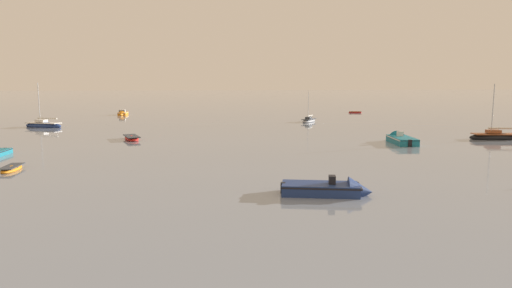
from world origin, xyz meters
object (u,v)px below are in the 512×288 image
Objects in this scene: rowboat_moored_0 at (132,138)px; rowboat_moored_2 at (355,112)px; sailboat_moored_1 at (495,137)px; sailboat_moored_3 at (43,125)px; motorboat_moored_0 at (122,114)px; motorboat_moored_2 at (334,191)px; sailboat_moored_2 at (309,121)px; motorboat_moored_1 at (399,140)px; rowboat_moored_3 at (12,169)px.

rowboat_moored_2 is at bearing -63.07° from rowboat_moored_0.
sailboat_moored_3 is at bearing -12.47° from sailboat_moored_1.
motorboat_moored_2 is (23.18, -74.53, -0.01)m from motorboat_moored_0.
sailboat_moored_3 is at bearing -18.04° from motorboat_moored_0.
sailboat_moored_1 reaches higher than sailboat_moored_2.
sailboat_moored_3 is (-62.33, -24.60, 0.19)m from rowboat_moored_2.
motorboat_moored_1 is 28.94m from sailboat_moored_2.
sailboat_moored_2 is 44.93m from sailboat_moored_3.
sailboat_moored_1 is at bearing -177.81° from sailboat_moored_3.
motorboat_moored_0 reaches higher than rowboat_moored_2.
motorboat_moored_1 is 1.98× the size of rowboat_moored_3.
sailboat_moored_1 is (52.62, -50.62, 0.04)m from motorboat_moored_0.
sailboat_moored_3 reaches higher than motorboat_moored_1.
rowboat_moored_0 is at bearing 159.64° from rowboat_moored_3.
motorboat_moored_1 reaches higher than motorboat_moored_2.
rowboat_moored_0 is at bearing 53.69° from rowboat_moored_2.
rowboat_moored_3 is at bearing 59.77° from rowboat_moored_2.
sailboat_moored_1 reaches higher than rowboat_moored_0.
motorboat_moored_0 is 26.89m from sailboat_moored_3.
rowboat_moored_2 is at bearing 176.44° from sailboat_moored_2.
rowboat_moored_3 is (-39.52, -11.12, -0.16)m from motorboat_moored_1.
rowboat_moored_0 is at bearing 1.51° from sailboat_moored_1.
motorboat_moored_0 is at bearing -34.04° from sailboat_moored_1.
rowboat_moored_0 is 0.78× the size of motorboat_moored_2.
motorboat_moored_0 is 53.42m from rowboat_moored_2.
rowboat_moored_0 is 24.48m from sailboat_moored_3.
motorboat_moored_2 is at bearing 147.63° from sailboat_moored_3.
motorboat_moored_1 is at bearing 175.86° from sailboat_moored_3.
motorboat_moored_1 is 0.89× the size of sailboat_moored_3.
motorboat_moored_0 is at bearing -179.17° from rowboat_moored_3.
sailboat_moored_3 is at bearing -51.99° from sailboat_moored_2.
rowboat_moored_0 is (-32.10, 7.66, -0.10)m from motorboat_moored_1.
sailboat_moored_3 is (-32.09, 49.16, 0.05)m from motorboat_moored_2.
motorboat_moored_1 is at bearing 69.87° from motorboat_moored_2.
motorboat_moored_2 is 0.82× the size of sailboat_moored_3.
sailboat_moored_2 is (28.92, 21.10, 0.05)m from rowboat_moored_0.
rowboat_moored_3 is (-23.56, 11.81, -0.13)m from motorboat_moored_2.
motorboat_moored_1 reaches higher than rowboat_moored_0.
sailboat_moored_3 is at bearing 32.28° from rowboat_moored_2.
rowboat_moored_3 is at bearing 114.38° from motorboat_moored_1.
motorboat_moored_2 is 1.83× the size of rowboat_moored_3.
motorboat_moored_2 is 26.35m from rowboat_moored_3.
motorboat_moored_1 is 1.15× the size of sailboat_moored_2.
motorboat_moored_1 is at bearing 41.11° from sailboat_moored_2.
motorboat_moored_0 reaches higher than rowboat_moored_0.
sailboat_moored_2 is at bearing -69.91° from rowboat_moored_0.
sailboat_moored_3 is (-61.54, 25.25, 0.00)m from sailboat_moored_1.
motorboat_moored_1 is at bearing 14.02° from sailboat_moored_1.
rowboat_moored_0 is at bearing 132.54° from motorboat_moored_2.
sailboat_moored_2 is at bearing 14.99° from motorboat_moored_1.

